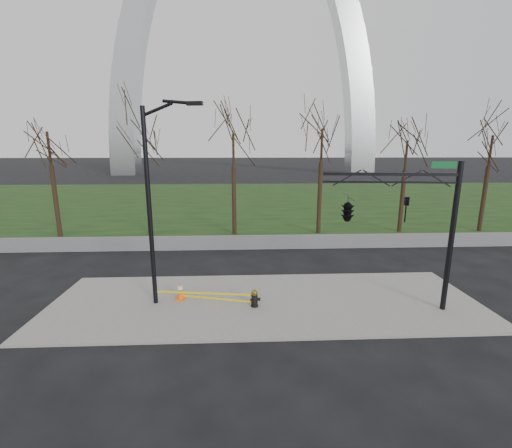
{
  "coord_description": "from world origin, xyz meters",
  "views": [
    {
      "loc": [
        -0.99,
        -13.36,
        6.43
      ],
      "look_at": [
        -0.3,
        2.0,
        3.01
      ],
      "focal_mm": 23.74,
      "sensor_mm": 36.0,
      "label": 1
    }
  ],
  "objects_px": {
    "traffic_cone": "(180,291)",
    "traffic_signal_mast": "(368,209)",
    "fire_hydrant": "(255,298)",
    "street_light": "(154,194)"
  },
  "relations": [
    {
      "from": "fire_hydrant",
      "to": "traffic_signal_mast",
      "type": "distance_m",
      "value": 5.74
    },
    {
      "from": "traffic_cone",
      "to": "traffic_signal_mast",
      "type": "bearing_deg",
      "value": -7.01
    },
    {
      "from": "fire_hydrant",
      "to": "traffic_cone",
      "type": "bearing_deg",
      "value": 170.28
    },
    {
      "from": "fire_hydrant",
      "to": "street_light",
      "type": "bearing_deg",
      "value": 177.32
    },
    {
      "from": "traffic_cone",
      "to": "traffic_signal_mast",
      "type": "height_order",
      "value": "traffic_signal_mast"
    },
    {
      "from": "traffic_cone",
      "to": "street_light",
      "type": "relative_size",
      "value": 0.09
    },
    {
      "from": "traffic_cone",
      "to": "fire_hydrant",
      "type": "bearing_deg",
      "value": -14.27
    },
    {
      "from": "traffic_cone",
      "to": "street_light",
      "type": "xyz_separation_m",
      "value": [
        -0.76,
        -0.31,
        4.22
      ]
    },
    {
      "from": "traffic_cone",
      "to": "traffic_signal_mast",
      "type": "relative_size",
      "value": 0.12
    },
    {
      "from": "fire_hydrant",
      "to": "traffic_signal_mast",
      "type": "bearing_deg",
      "value": 2.95
    }
  ]
}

